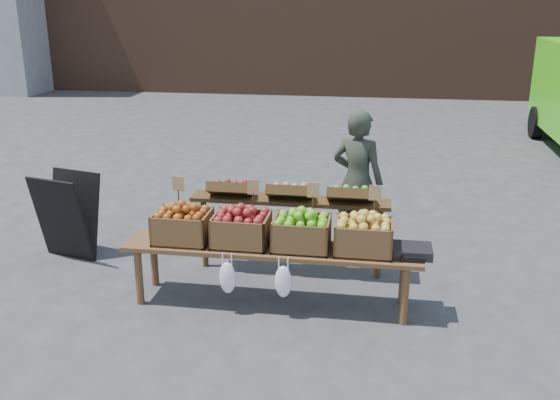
% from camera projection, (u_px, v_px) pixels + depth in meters
% --- Properties ---
extents(ground, '(80.00, 80.00, 0.00)m').
position_uv_depth(ground, '(380.00, 326.00, 5.40)').
color(ground, '#3D3E40').
extents(vendor, '(0.67, 0.55, 1.59)m').
position_uv_depth(vendor, '(357.00, 182.00, 6.81)').
color(vendor, '#2D3327').
rests_on(vendor, ground).
extents(chalkboard_sign, '(0.69, 0.49, 0.95)m').
position_uv_depth(chalkboard_sign, '(68.00, 216.00, 6.71)').
color(chalkboard_sign, black).
rests_on(chalkboard_sign, ground).
extents(back_table, '(2.10, 0.44, 1.04)m').
position_uv_depth(back_table, '(290.00, 225.00, 6.32)').
color(back_table, '#402B14').
rests_on(back_table, ground).
extents(display_bench, '(2.70, 0.56, 0.57)m').
position_uv_depth(display_bench, '(271.00, 275.00, 5.72)').
color(display_bench, brown).
rests_on(display_bench, ground).
extents(crate_golden_apples, '(0.50, 0.40, 0.28)m').
position_uv_depth(crate_golden_apples, '(183.00, 227.00, 5.72)').
color(crate_golden_apples, '#953F12').
rests_on(crate_golden_apples, display_bench).
extents(crate_russet_pears, '(0.50, 0.40, 0.28)m').
position_uv_depth(crate_russet_pears, '(241.00, 230.00, 5.63)').
color(crate_russet_pears, maroon).
rests_on(crate_russet_pears, display_bench).
extents(crate_red_apples, '(0.50, 0.40, 0.28)m').
position_uv_depth(crate_red_apples, '(302.00, 234.00, 5.55)').
color(crate_red_apples, '#4D9512').
rests_on(crate_red_apples, display_bench).
extents(crate_green_apples, '(0.50, 0.40, 0.28)m').
position_uv_depth(crate_green_apples, '(364.00, 237.00, 5.47)').
color(crate_green_apples, gold).
rests_on(crate_green_apples, display_bench).
extents(weighing_scale, '(0.34, 0.30, 0.08)m').
position_uv_depth(weighing_scale, '(412.00, 251.00, 5.43)').
color(weighing_scale, black).
rests_on(weighing_scale, display_bench).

